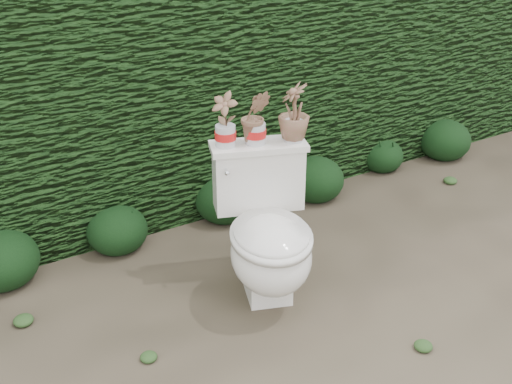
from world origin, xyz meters
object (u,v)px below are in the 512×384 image
toilet (268,237)px  potted_plant_right (294,114)px  potted_plant_center (255,119)px  potted_plant_left (225,121)px

toilet → potted_plant_right: (0.26, 0.16, 0.57)m
toilet → potted_plant_center: size_ratio=2.91×
potted_plant_left → potted_plant_right: potted_plant_right is taller
toilet → potted_plant_center: bearing=93.8°
potted_plant_center → toilet: bearing=-80.1°
toilet → potted_plant_right: size_ratio=2.70×
toilet → potted_plant_left: potted_plant_left is taller
toilet → potted_plant_center: (0.07, 0.23, 0.56)m
potted_plant_center → potted_plant_left: bearing=-173.8°
potted_plant_center → potted_plant_right: size_ratio=0.93×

